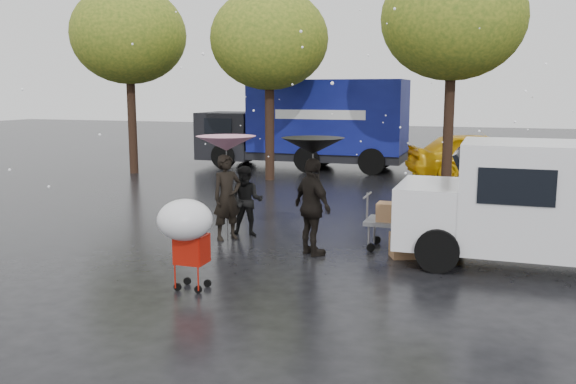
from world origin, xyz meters
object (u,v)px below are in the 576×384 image
(shopping_cart, at_px, (186,225))
(blue_truck, at_px, (308,124))
(white_van, at_px, (551,202))
(person_black, at_px, (313,207))
(vendor_cart, at_px, (409,214))
(yellow_taxi, at_px, (478,155))
(person_pink, at_px, (227,197))

(shopping_cart, distance_m, blue_truck, 15.48)
(blue_truck, bearing_deg, white_van, -55.87)
(person_black, height_order, white_van, white_van)
(vendor_cart, xyz_separation_m, white_van, (2.47, -0.31, 0.43))
(person_black, relative_size, white_van, 0.38)
(white_van, bearing_deg, blue_truck, 124.13)
(shopping_cart, bearing_deg, vendor_cart, 51.21)
(yellow_taxi, bearing_deg, person_pink, 135.36)
(vendor_cart, height_order, shopping_cart, shopping_cart)
(white_van, xyz_separation_m, yellow_taxi, (-1.53, 11.03, -0.33))
(white_van, bearing_deg, shopping_cart, -148.48)
(vendor_cart, relative_size, white_van, 0.31)
(person_pink, height_order, vendor_cart, person_pink)
(person_pink, distance_m, yellow_taxi, 11.96)
(vendor_cart, xyz_separation_m, shopping_cart, (-2.90, -3.60, 0.34))
(person_pink, bearing_deg, blue_truck, 45.25)
(person_black, height_order, shopping_cart, person_black)
(person_black, xyz_separation_m, vendor_cart, (1.69, 0.91, -0.20))
(vendor_cart, bearing_deg, person_pink, -175.48)
(person_black, distance_m, white_van, 4.21)
(person_black, bearing_deg, yellow_taxi, -62.65)
(vendor_cart, bearing_deg, white_van, -7.19)
(person_black, bearing_deg, shopping_cart, 105.93)
(person_pink, xyz_separation_m, vendor_cart, (3.72, 0.29, -0.17))
(person_pink, bearing_deg, yellow_taxi, 13.25)
(person_black, relative_size, vendor_cart, 1.22)
(person_black, bearing_deg, white_van, -131.75)
(blue_truck, bearing_deg, shopping_cart, -79.86)
(vendor_cart, distance_m, white_van, 2.53)
(person_black, xyz_separation_m, blue_truck, (-3.93, 12.53, 0.83))
(white_van, relative_size, blue_truck, 0.59)
(person_black, distance_m, shopping_cart, 2.96)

